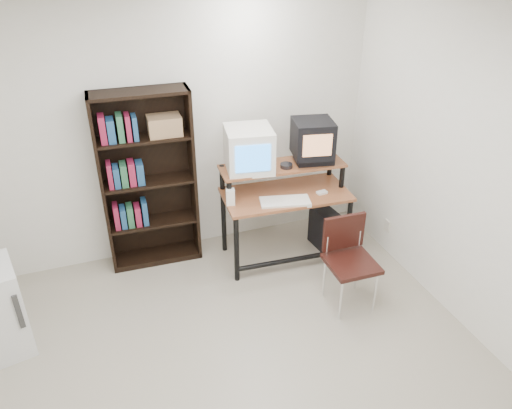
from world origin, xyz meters
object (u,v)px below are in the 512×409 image
object	(u,v)px
computer_desk	(285,196)
crt_monitor	(249,149)
school_chair	(348,253)
pc_tower	(327,231)
bookshelf	(148,178)
crt_tv	(313,138)

from	to	relation	value
computer_desk	crt_monitor	size ratio (longest dim) A/B	2.53
crt_monitor	school_chair	distance (m)	1.33
computer_desk	crt_monitor	world-z (taller)	crt_monitor
computer_desk	pc_tower	size ratio (longest dim) A/B	2.81
computer_desk	school_chair	bearing A→B (deg)	-70.04
computer_desk	school_chair	size ratio (longest dim) A/B	1.53
bookshelf	crt_monitor	bearing A→B (deg)	-12.95
crt_monitor	pc_tower	distance (m)	1.27
school_chair	pc_tower	bearing A→B (deg)	75.65
pc_tower	school_chair	xyz separation A→B (m)	(-0.23, -0.80, 0.30)
computer_desk	bookshelf	world-z (taller)	bookshelf
crt_tv	bookshelf	size ratio (longest dim) A/B	0.25
computer_desk	pc_tower	xyz separation A→B (m)	(0.48, -0.06, -0.48)
pc_tower	crt_monitor	bearing A→B (deg)	159.65
crt_monitor	bookshelf	distance (m)	1.01
crt_tv	pc_tower	xyz separation A→B (m)	(0.17, -0.14, -1.02)
crt_monitor	crt_tv	bearing A→B (deg)	3.12
pc_tower	school_chair	distance (m)	0.88
school_chair	crt_monitor	bearing A→B (deg)	121.12
crt_monitor	crt_tv	distance (m)	0.63
crt_tv	school_chair	world-z (taller)	crt_tv
crt_monitor	school_chair	xyz separation A→B (m)	(0.57, -1.01, -0.67)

